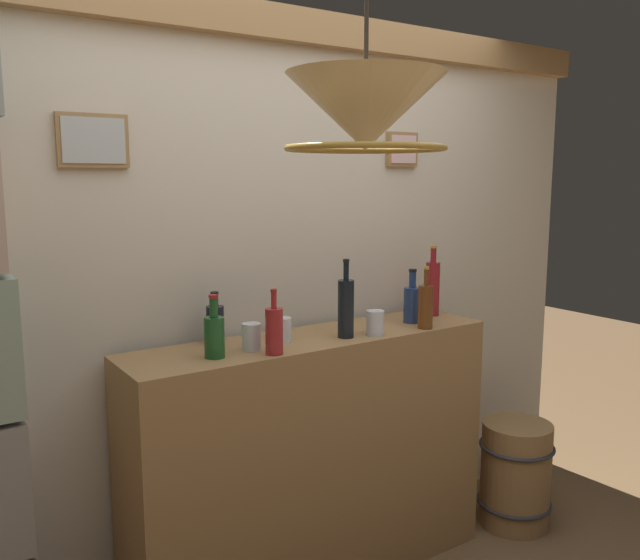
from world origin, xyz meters
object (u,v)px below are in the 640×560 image
object	(u,v)px
glass_tumbler_rocks	(284,330)
glass_tumbler_shot	(252,337)
liquor_bottle_amaro	(425,306)
glass_tumbler_highball	(375,323)
liquor_bottle_bourbon	(432,287)
liquor_bottle_tequila	(214,335)
liquor_bottle_rum	(346,307)
pendant_lamp	(365,115)
wooden_barrel	(515,474)
liquor_bottle_vodka	(274,330)
liquor_bottle_sherry	(412,303)
liquor_bottle_vermouth	(215,323)

from	to	relation	value
glass_tumbler_rocks	glass_tumbler_shot	size ratio (longest dim) A/B	0.93
liquor_bottle_amaro	glass_tumbler_highball	size ratio (longest dim) A/B	2.62
liquor_bottle_bourbon	glass_tumbler_rocks	bearing A→B (deg)	-177.64
liquor_bottle_tequila	glass_tumbler_highball	bearing A→B (deg)	-4.69
glass_tumbler_shot	liquor_bottle_rum	bearing A→B (deg)	-5.10
liquor_bottle_bourbon	liquor_bottle_rum	bearing A→B (deg)	-168.55
liquor_bottle_amaro	glass_tumbler_rocks	xyz separation A→B (m)	(-0.64, 0.15, -0.05)
glass_tumbler_rocks	pendant_lamp	world-z (taller)	pendant_lamp
glass_tumbler_rocks	wooden_barrel	world-z (taller)	glass_tumbler_rocks
liquor_bottle_bourbon	liquor_bottle_amaro	world-z (taller)	liquor_bottle_bourbon
glass_tumbler_rocks	glass_tumbler_highball	world-z (taller)	glass_tumbler_highball
pendant_lamp	liquor_bottle_tequila	bearing A→B (deg)	96.04
liquor_bottle_tequila	glass_tumbler_shot	world-z (taller)	liquor_bottle_tequila
liquor_bottle_bourbon	liquor_bottle_vodka	bearing A→B (deg)	-169.43
liquor_bottle_bourbon	pendant_lamp	bearing A→B (deg)	-141.16
liquor_bottle_sherry	liquor_bottle_vodka	bearing A→B (deg)	-171.46
glass_tumbler_rocks	glass_tumbler_shot	world-z (taller)	glass_tumbler_shot
liquor_bottle_sherry	glass_tumbler_rocks	bearing A→B (deg)	177.55
liquor_bottle_sherry	liquor_bottle_amaro	size ratio (longest dim) A/B	0.90
liquor_bottle_vodka	liquor_bottle_bourbon	size ratio (longest dim) A/B	0.74
pendant_lamp	liquor_bottle_vodka	bearing A→B (deg)	80.11
liquor_bottle_sherry	glass_tumbler_shot	size ratio (longest dim) A/B	2.35
pendant_lamp	glass_tumbler_shot	bearing A→B (deg)	84.39
liquor_bottle_rum	liquor_bottle_vermouth	bearing A→B (deg)	156.49
glass_tumbler_highball	wooden_barrel	xyz separation A→B (m)	(0.86, -0.08, -0.88)
liquor_bottle_amaro	glass_tumbler_shot	distance (m)	0.82
liquor_bottle_tequila	glass_tumbler_rocks	world-z (taller)	liquor_bottle_tequila
liquor_bottle_vodka	wooden_barrel	size ratio (longest dim) A/B	0.47
glass_tumbler_shot	liquor_bottle_bourbon	bearing A→B (deg)	4.71
liquor_bottle_sherry	pendant_lamp	distance (m)	1.45
liquor_bottle_tequila	glass_tumbler_highball	world-z (taller)	liquor_bottle_tequila
liquor_bottle_vodka	glass_tumbler_rocks	world-z (taller)	liquor_bottle_vodka
glass_tumbler_highball	liquor_bottle_tequila	bearing A→B (deg)	175.31
liquor_bottle_rum	glass_tumbler_highball	size ratio (longest dim) A/B	3.13
liquor_bottle_tequila	liquor_bottle_vodka	world-z (taller)	liquor_bottle_vodka
liquor_bottle_vermouth	liquor_bottle_bourbon	xyz separation A→B (m)	(1.10, -0.09, 0.06)
liquor_bottle_vermouth	glass_tumbler_shot	bearing A→B (deg)	-68.29
liquor_bottle_amaro	pendant_lamp	world-z (taller)	pendant_lamp
liquor_bottle_tequila	glass_tumbler_shot	distance (m)	0.17
liquor_bottle_vermouth	liquor_bottle_tequila	world-z (taller)	liquor_bottle_tequila
liquor_bottle_vodka	liquor_bottle_bourbon	world-z (taller)	liquor_bottle_bourbon
liquor_bottle_vodka	liquor_bottle_amaro	xyz separation A→B (m)	(0.77, -0.00, 0.01)
liquor_bottle_vermouth	liquor_bottle_bourbon	world-z (taller)	liquor_bottle_bourbon
liquor_bottle_vodka	wooden_barrel	bearing A→B (deg)	-2.48
liquor_bottle_rum	liquor_bottle_sherry	size ratio (longest dim) A/B	1.33
liquor_bottle_sherry	pendant_lamp	size ratio (longest dim) A/B	0.40
liquor_bottle_rum	liquor_bottle_vodka	size ratio (longest dim) A/B	1.32
glass_tumbler_highball	pendant_lamp	world-z (taller)	pendant_lamp
liquor_bottle_sherry	glass_tumbler_rocks	xyz separation A→B (m)	(-0.67, 0.03, -0.04)
liquor_bottle_amaro	glass_tumbler_highball	xyz separation A→B (m)	(-0.26, 0.03, -0.05)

